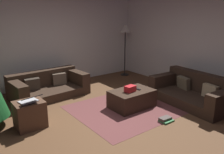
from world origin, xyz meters
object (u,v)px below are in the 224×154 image
at_px(gift_box, 130,89).
at_px(laptop, 30,100).
at_px(ottoman, 132,99).
at_px(side_table, 30,114).
at_px(couch_left, 48,86).
at_px(couch_right, 194,92).
at_px(corner_lamp, 125,32).
at_px(book_stack, 166,120).
at_px(tv_remote, 138,89).

distance_m(gift_box, laptop, 2.09).
relative_size(ottoman, side_table, 1.85).
bearing_deg(couch_left, couch_right, 131.54).
bearing_deg(corner_lamp, laptop, -154.06).
relative_size(side_table, book_stack, 1.99).
bearing_deg(tv_remote, corner_lamp, 57.84).
bearing_deg(corner_lamp, ottoman, -126.92).
distance_m(couch_right, gift_box, 1.59).
relative_size(gift_box, side_table, 0.45).
bearing_deg(laptop, book_stack, -31.21).
distance_m(side_table, book_stack, 2.60).
distance_m(couch_left, gift_box, 2.22).
relative_size(couch_left, corner_lamp, 1.12).
bearing_deg(corner_lamp, side_table, -154.81).
bearing_deg(corner_lamp, book_stack, -117.09).
xyz_separation_m(ottoman, corner_lamp, (1.68, 2.23, 1.25)).
bearing_deg(couch_left, ottoman, 119.39).
relative_size(gift_box, book_stack, 0.90).
xyz_separation_m(ottoman, laptop, (-2.13, 0.38, 0.36)).
relative_size(laptop, book_stack, 1.59).
distance_m(gift_box, tv_remote, 0.24).
bearing_deg(tv_remote, gift_box, -176.16).
relative_size(couch_right, book_stack, 7.45).
distance_m(gift_box, side_table, 2.12).
distance_m(couch_right, ottoman, 1.51).
relative_size(ottoman, laptop, 2.31).
xyz_separation_m(couch_right, gift_box, (-1.43, 0.65, 0.20)).
xyz_separation_m(couch_left, corner_lamp, (2.89, 0.37, 1.20)).
distance_m(couch_left, laptop, 1.77).
xyz_separation_m(gift_box, tv_remote, (0.23, 0.01, -0.05)).
xyz_separation_m(laptop, book_stack, (2.19, -1.32, -0.52)).
bearing_deg(book_stack, laptop, 148.79).
bearing_deg(tv_remote, laptop, 172.06).
distance_m(gift_box, corner_lamp, 3.03).
bearing_deg(ottoman, corner_lamp, 53.08).
distance_m(book_stack, corner_lamp, 3.84).
xyz_separation_m(ottoman, book_stack, (0.05, -0.95, -0.16)).
relative_size(ottoman, gift_box, 4.08).
relative_size(couch_right, gift_box, 8.24).
relative_size(gift_box, laptop, 0.57).
relative_size(ottoman, corner_lamp, 0.57).
xyz_separation_m(side_table, corner_lamp, (3.82, 1.80, 1.20)).
bearing_deg(tv_remote, book_stack, -94.14).
bearing_deg(ottoman, tv_remote, -7.58).
bearing_deg(laptop, couch_right, -16.88).
distance_m(couch_right, side_table, 3.67).
bearing_deg(ottoman, laptop, 169.93).
xyz_separation_m(couch_left, couch_right, (2.57, -2.54, 0.01)).
xyz_separation_m(ottoman, side_table, (-2.14, 0.44, 0.05)).
relative_size(couch_left, ottoman, 1.98).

